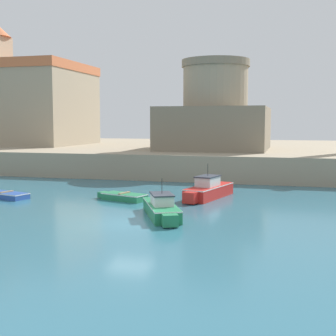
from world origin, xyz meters
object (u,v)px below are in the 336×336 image
motorboat_green_4 (162,208)px  fortress (215,118)px  motorboat_red_3 (208,190)px  church (41,101)px  dinghy_green_5 (123,196)px  dinghy_blue_2 (5,195)px

motorboat_green_4 → fortress: size_ratio=0.50×
motorboat_red_3 → motorboat_green_4: 7.65m
motorboat_red_3 → fortress: (-2.68, 19.19, 5.46)m
church → fortress: 25.28m
motorboat_green_4 → fortress: (-1.24, 26.70, 5.55)m
motorboat_red_3 → dinghy_green_5: size_ratio=1.59×
motorboat_red_3 → fortress: 20.13m
dinghy_green_5 → church: (-21.63, 26.24, 8.12)m
dinghy_blue_2 → motorboat_green_4: bearing=-15.6°
motorboat_green_4 → fortress: fortress is taller
dinghy_blue_2 → motorboat_green_4: motorboat_green_4 is taller
dinghy_blue_2 → church: size_ratio=0.26×
motorboat_red_3 → dinghy_green_5: (-5.80, -2.48, -0.34)m
dinghy_blue_2 → dinghy_green_5: dinghy_green_5 is taller
dinghy_blue_2 → dinghy_green_5: 8.89m
dinghy_green_5 → fortress: 22.65m
motorboat_red_3 → fortress: bearing=98.0°
dinghy_blue_2 → church: church is taller
church → fortress: size_ratio=1.39×
dinghy_blue_2 → fortress: fortress is taller
dinghy_green_5 → church: bearing=129.5°
motorboat_green_4 → church: church is taller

